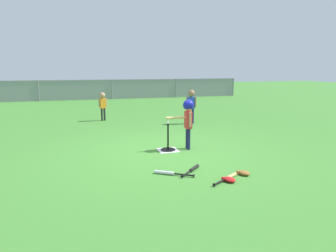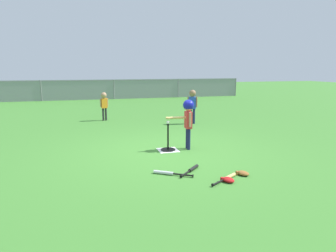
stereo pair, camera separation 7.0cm
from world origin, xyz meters
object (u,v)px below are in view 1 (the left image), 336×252
baseball_on_tee (168,122)px  fielder_deep_right (103,103)px  glove_near_bats (244,173)px  batting_tee (168,146)px  fielder_deep_left (191,102)px  batter_child (188,114)px  spare_bat_black (193,169)px  glove_by_plate (229,180)px  spare_bat_wood (228,178)px  spare_bat_silver (168,173)px

baseball_on_tee → fielder_deep_right: 4.41m
baseball_on_tee → glove_near_bats: bearing=-66.2°
batting_tee → fielder_deep_left: bearing=60.4°
batter_child → glove_near_bats: 2.01m
batter_child → fielder_deep_right: batter_child is taller
baseball_on_tee → spare_bat_black: 1.53m
spare_bat_black → glove_by_plate: (0.38, -0.64, 0.01)m
spare_bat_wood → spare_bat_black: (-0.41, 0.55, -0.00)m
batter_child → glove_near_bats: (0.36, -1.82, -0.76)m
spare_bat_silver → glove_by_plate: (0.85, -0.57, 0.01)m
batter_child → fielder_deep_right: bearing=110.0°
batting_tee → batter_child: bearing=-2.8°
batting_tee → spare_bat_black: batting_tee is taller
batting_tee → spare_bat_black: (0.04, -1.41, -0.06)m
fielder_deep_right → spare_bat_wood: size_ratio=1.68×
spare_bat_wood → spare_bat_black: bearing=127.0°
baseball_on_tee → spare_bat_silver: baseball_on_tee is taller
spare_bat_silver → spare_bat_wood: (0.88, -0.48, 0.00)m
batter_child → fielder_deep_left: bearing=67.8°
spare_bat_black → glove_near_bats: bearing=-29.6°
spare_bat_silver → spare_bat_black: same height
batting_tee → glove_near_bats: size_ratio=2.29×
spare_bat_black → glove_by_plate: 0.75m
fielder_deep_left → glove_near_bats: size_ratio=4.28×
spare_bat_black → spare_bat_wood: bearing=-53.0°
baseball_on_tee → fielder_deep_left: fielder_deep_left is taller
glove_by_plate → glove_near_bats: 0.43m
batter_child → spare_bat_silver: 1.86m
batting_tee → batter_child: 0.84m
batting_tee → glove_by_plate: size_ratio=2.33×
fielder_deep_right → glove_near_bats: size_ratio=3.78×
spare_bat_silver → glove_near_bats: 1.29m
spare_bat_silver → spare_bat_wood: 1.01m
fielder_deep_right → spare_bat_black: (1.15, -5.67, -0.60)m
glove_by_plate → spare_bat_black: bearing=120.9°
spare_bat_wood → glove_by_plate: 0.10m
glove_by_plate → spare_bat_wood: bearing=71.1°
fielder_deep_left → spare_bat_silver: (-2.06, -4.35, -0.68)m
fielder_deep_left → batter_child: bearing=-112.2°
baseball_on_tee → glove_by_plate: (0.43, -2.05, -0.59)m
batter_child → spare_bat_wood: (0.01, -1.93, -0.77)m
fielder_deep_left → batting_tee: bearing=-119.6°
batting_tee → spare_bat_black: bearing=-88.2°
fielder_deep_right → spare_bat_wood: fielder_deep_right is taller
batter_child → fielder_deep_right: size_ratio=1.14×
fielder_deep_left → glove_by_plate: size_ratio=4.36×
fielder_deep_right → batter_child: bearing=-70.0°
fielder_deep_right → spare_bat_silver: fielder_deep_right is taller
fielder_deep_left → baseball_on_tee: bearing=-119.6°
fielder_deep_right → spare_bat_silver: bearing=-83.2°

